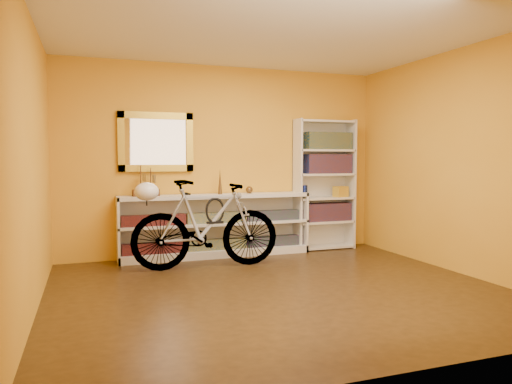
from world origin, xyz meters
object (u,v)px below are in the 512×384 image
object	(u,v)px
bicycle	(206,224)
bookcase	(324,185)
console_unit	(216,225)
helmet	(147,192)

from	to	relation	value
bicycle	bookcase	bearing A→B (deg)	-68.97
bookcase	bicycle	xyz separation A→B (m)	(-1.94, -0.65, -0.41)
console_unit	helmet	xyz separation A→B (m)	(-0.99, -0.60, 0.52)
bookcase	helmet	distance (m)	2.71
bookcase	helmet	world-z (taller)	bookcase
bookcase	helmet	xyz separation A→B (m)	(-2.64, -0.62, -0.00)
bicycle	helmet	size ratio (longest dim) A/B	6.45
console_unit	bookcase	xyz separation A→B (m)	(1.65, 0.03, 0.52)
console_unit	bookcase	size ratio (longest dim) A/B	1.37
bicycle	helmet	distance (m)	0.81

